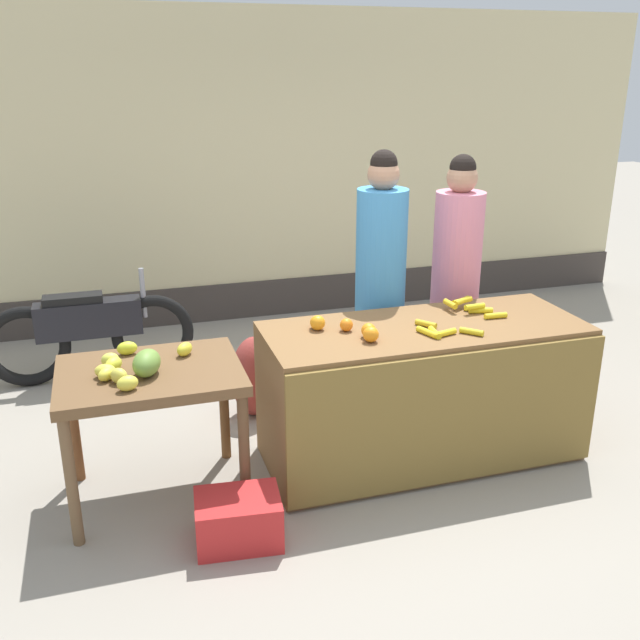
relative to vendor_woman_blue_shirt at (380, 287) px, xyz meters
The scene contains 12 objects.
ground_plane 1.18m from the vendor_woman_blue_shirt, 117.27° to the right, with size 24.00×24.00×0.00m, color gray.
market_wall_back 2.46m from the vendor_woman_blue_shirt, 97.72° to the left, with size 8.03×0.23×2.87m.
fruit_stall_counter 0.82m from the vendor_woman_blue_shirt, 86.22° to the right, with size 1.96×0.79×0.88m.
side_table_wooden 1.73m from the vendor_woman_blue_shirt, 158.41° to the right, with size 0.99×0.74×0.80m.
banana_bunch_pile 0.67m from the vendor_woman_blue_shirt, 64.69° to the right, with size 0.65×0.57×0.07m.
orange_pile 0.78m from the vendor_woman_blue_shirt, 126.45° to the right, with size 0.33×0.39×0.09m.
mango_papaya_pile 1.79m from the vendor_woman_blue_shirt, 158.65° to the right, with size 0.57×0.59×0.14m.
vendor_woman_blue_shirt is the anchor object (origin of this frame).
vendor_woman_pink_shirt 0.58m from the vendor_woman_blue_shirt, ahead, with size 0.34×0.34×1.80m.
parked_motorcycle 2.35m from the vendor_woman_blue_shirt, 148.20° to the left, with size 1.60×0.18×0.88m.
produce_crate 1.89m from the vendor_woman_blue_shirt, 136.38° to the right, with size 0.44×0.32×0.26m, color red.
produce_sack 1.09m from the vendor_woman_blue_shirt, 165.49° to the left, with size 0.36×0.30×0.59m, color maroon.
Camera 1 is at (-1.42, -3.66, 2.35)m, focal length 39.87 mm.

